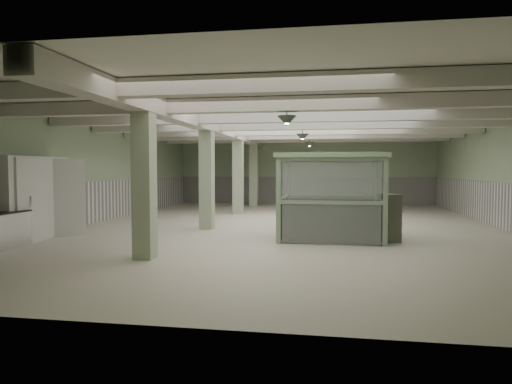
# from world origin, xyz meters

# --- Properties ---
(floor) EXTENTS (20.00, 20.00, 0.00)m
(floor) POSITION_xyz_m (0.00, 0.00, 0.00)
(floor) COLOR beige
(floor) RESTS_ON ground
(ceiling) EXTENTS (14.00, 20.00, 0.02)m
(ceiling) POSITION_xyz_m (0.00, 0.00, 3.60)
(ceiling) COLOR white
(ceiling) RESTS_ON wall_back
(wall_back) EXTENTS (14.00, 0.02, 3.60)m
(wall_back) POSITION_xyz_m (0.00, 10.00, 1.80)
(wall_back) COLOR #96AC89
(wall_back) RESTS_ON floor
(wall_front) EXTENTS (14.00, 0.02, 3.60)m
(wall_front) POSITION_xyz_m (0.00, -10.00, 1.80)
(wall_front) COLOR #96AC89
(wall_front) RESTS_ON floor
(wall_left) EXTENTS (0.02, 20.00, 3.60)m
(wall_left) POSITION_xyz_m (-7.00, 0.00, 1.80)
(wall_left) COLOR #96AC89
(wall_left) RESTS_ON floor
(wall_right) EXTENTS (0.02, 20.00, 3.60)m
(wall_right) POSITION_xyz_m (7.00, 0.00, 1.80)
(wall_right) COLOR #96AC89
(wall_right) RESTS_ON floor
(wainscot_left) EXTENTS (0.05, 19.90, 1.50)m
(wainscot_left) POSITION_xyz_m (-6.97, 0.00, 0.75)
(wainscot_left) COLOR white
(wainscot_left) RESTS_ON floor
(wainscot_right) EXTENTS (0.05, 19.90, 1.50)m
(wainscot_right) POSITION_xyz_m (6.97, 0.00, 0.75)
(wainscot_right) COLOR white
(wainscot_right) RESTS_ON floor
(wainscot_back) EXTENTS (13.90, 0.05, 1.50)m
(wainscot_back) POSITION_xyz_m (0.00, 9.97, 0.75)
(wainscot_back) COLOR white
(wainscot_back) RESTS_ON floor
(girder) EXTENTS (0.45, 19.90, 0.40)m
(girder) POSITION_xyz_m (-2.50, 0.00, 3.38)
(girder) COLOR beige
(girder) RESTS_ON ceiling
(beam_a) EXTENTS (13.90, 0.35, 0.32)m
(beam_a) POSITION_xyz_m (0.00, -7.50, 3.42)
(beam_a) COLOR beige
(beam_a) RESTS_ON ceiling
(beam_b) EXTENTS (13.90, 0.35, 0.32)m
(beam_b) POSITION_xyz_m (0.00, -5.00, 3.42)
(beam_b) COLOR beige
(beam_b) RESTS_ON ceiling
(beam_c) EXTENTS (13.90, 0.35, 0.32)m
(beam_c) POSITION_xyz_m (0.00, -2.50, 3.42)
(beam_c) COLOR beige
(beam_c) RESTS_ON ceiling
(beam_d) EXTENTS (13.90, 0.35, 0.32)m
(beam_d) POSITION_xyz_m (0.00, 0.00, 3.42)
(beam_d) COLOR beige
(beam_d) RESTS_ON ceiling
(beam_e) EXTENTS (13.90, 0.35, 0.32)m
(beam_e) POSITION_xyz_m (0.00, 2.50, 3.42)
(beam_e) COLOR beige
(beam_e) RESTS_ON ceiling
(beam_f) EXTENTS (13.90, 0.35, 0.32)m
(beam_f) POSITION_xyz_m (0.00, 5.00, 3.42)
(beam_f) COLOR beige
(beam_f) RESTS_ON ceiling
(beam_g) EXTENTS (13.90, 0.35, 0.32)m
(beam_g) POSITION_xyz_m (0.00, 7.50, 3.42)
(beam_g) COLOR beige
(beam_g) RESTS_ON ceiling
(column_a) EXTENTS (0.42, 0.42, 3.60)m
(column_a) POSITION_xyz_m (-2.50, -6.00, 1.80)
(column_a) COLOR #A0B08E
(column_a) RESTS_ON floor
(column_b) EXTENTS (0.42, 0.42, 3.60)m
(column_b) POSITION_xyz_m (-2.50, -1.00, 1.80)
(column_b) COLOR #A0B08E
(column_b) RESTS_ON floor
(column_c) EXTENTS (0.42, 0.42, 3.60)m
(column_c) POSITION_xyz_m (-2.50, 4.00, 1.80)
(column_c) COLOR #A0B08E
(column_c) RESTS_ON floor
(column_d) EXTENTS (0.42, 0.42, 3.60)m
(column_d) POSITION_xyz_m (-2.50, 8.00, 1.80)
(column_d) COLOR #A0B08E
(column_d) RESTS_ON floor
(pendant_front) EXTENTS (0.44, 0.44, 0.22)m
(pendant_front) POSITION_xyz_m (0.50, -5.00, 3.05)
(pendant_front) COLOR #324334
(pendant_front) RESTS_ON ceiling
(pendant_mid) EXTENTS (0.44, 0.44, 0.22)m
(pendant_mid) POSITION_xyz_m (0.50, 0.50, 3.05)
(pendant_mid) COLOR #324334
(pendant_mid) RESTS_ON ceiling
(pendant_back) EXTENTS (0.44, 0.44, 0.22)m
(pendant_back) POSITION_xyz_m (0.50, 5.50, 3.05)
(pendant_back) COLOR #324334
(pendant_back) RESTS_ON ceiling
(walkin_cooler) EXTENTS (1.22, 2.61, 2.40)m
(walkin_cooler) POSITION_xyz_m (-6.62, -4.00, 1.20)
(walkin_cooler) COLOR silver
(walkin_cooler) RESTS_ON floor
(guard_booth) EXTENTS (2.96, 2.51, 2.39)m
(guard_booth) POSITION_xyz_m (1.50, -2.38, 1.64)
(guard_booth) COLOR gray
(guard_booth) RESTS_ON floor
(filing_cabinet) EXTENTS (0.62, 0.71, 1.29)m
(filing_cabinet) POSITION_xyz_m (3.04, -2.73, 0.64)
(filing_cabinet) COLOR #54584A
(filing_cabinet) RESTS_ON floor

